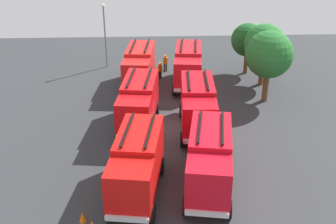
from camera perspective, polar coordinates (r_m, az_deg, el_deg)
ground_plane at (r=33.36m, az=-0.00°, el=-2.17°), size 54.24×54.24×0.00m
fire_truck_0 at (r=40.74m, az=-3.95°, el=6.39°), size 7.40×3.33×3.88m
fire_truck_1 at (r=32.75m, az=-4.07°, el=1.40°), size 7.44×3.45×3.88m
fire_truck_2 at (r=25.01m, az=-4.27°, el=-6.93°), size 7.47×3.54×3.88m
fire_truck_3 at (r=40.87m, az=2.79°, el=6.49°), size 7.43×3.42×3.88m
fire_truck_4 at (r=32.28m, az=4.10°, el=1.02°), size 7.33×3.09×3.88m
fire_truck_5 at (r=25.41m, az=5.73°, el=-6.41°), size 7.50×3.69×3.88m
firefighter_0 at (r=45.00m, az=-0.37°, el=6.85°), size 0.30×0.44×1.82m
firefighter_1 at (r=43.03m, az=-1.10°, el=5.81°), size 0.44×0.48×1.69m
tree_0 at (r=44.53m, az=10.87°, el=9.65°), size 3.46×3.46×5.36m
tree_1 at (r=41.54m, az=13.08°, el=9.00°), size 3.94×3.94×6.10m
tree_2 at (r=37.64m, az=13.68°, el=7.64°), size 4.20×4.20×6.51m
traffic_cone_0 at (r=39.96m, az=6.52°, el=3.00°), size 0.39×0.39×0.55m
traffic_cone_2 at (r=24.36m, az=-11.62°, el=-13.90°), size 0.42×0.42×0.60m
lamppost at (r=46.00m, az=-8.65°, el=10.91°), size 0.36×0.36×6.95m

